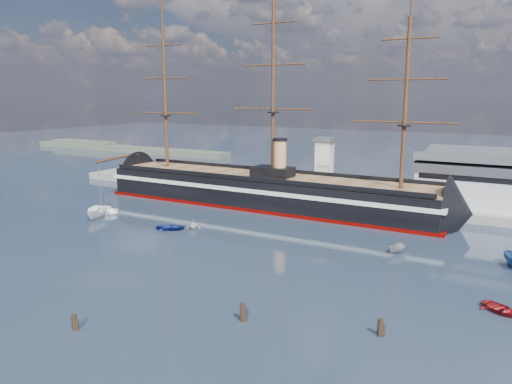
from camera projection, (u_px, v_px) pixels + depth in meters
The scene contains 14 objects.
ground at pixel (251, 227), 107.10m from camera, with size 600.00×600.00×0.00m, color #1C293E.
quay at pixel (352, 202), 132.77m from camera, with size 180.00×18.00×2.00m, color slate.
quay_tower at pixel (324, 165), 131.79m from camera, with size 5.00×5.00×15.00m.
shoreline at pixel (112, 147), 255.95m from camera, with size 120.00×10.00×4.00m.
warship at pixel (260, 190), 127.90m from camera, with size 112.88×16.31×53.94m.
sailboat at pixel (103, 210), 120.39m from camera, with size 7.27×3.55×11.19m.
motorboat_a at pixel (98, 219), 114.17m from camera, with size 7.14×2.62×2.86m, color silver.
motorboat_b at pixel (171, 230), 105.13m from camera, with size 3.79×1.52×1.77m, color navy.
motorboat_c at pixel (397, 254), 89.48m from camera, with size 5.42×1.99×2.17m, color gray.
motorboat_d at pixel (194, 229), 105.91m from camera, with size 5.47×2.37×2.00m, color silver.
motorboat_e at pixel (500, 312), 65.29m from camera, with size 3.24×1.30×1.51m, color maroon.
piling_near_mid at pixel (75, 330), 60.55m from camera, with size 0.64×0.64×2.66m, color black.
piling_near_right at pixel (242, 321), 62.83m from camera, with size 0.64×0.64×3.12m, color black.
piling_far_right at pixel (380, 336), 58.93m from camera, with size 0.64×0.64×2.87m, color black.
Camera 1 is at (52.77, -49.21, 28.06)m, focal length 35.00 mm.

